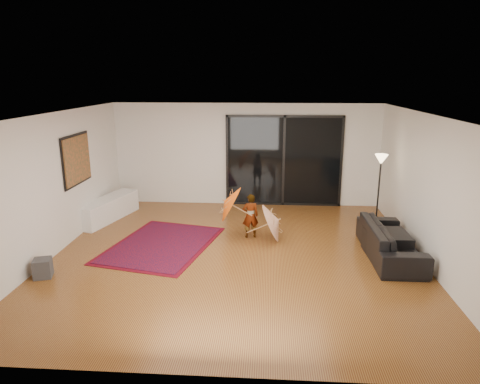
# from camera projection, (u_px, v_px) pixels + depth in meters

# --- Properties ---
(floor) EXTENTS (7.00, 7.00, 0.00)m
(floor) POSITION_uv_depth(u_px,v_px,m) (236.00, 255.00, 8.31)
(floor) COLOR brown
(floor) RESTS_ON ground
(ceiling) EXTENTS (7.00, 7.00, 0.00)m
(ceiling) POSITION_uv_depth(u_px,v_px,m) (236.00, 114.00, 7.60)
(ceiling) COLOR white
(ceiling) RESTS_ON wall_back
(wall_back) EXTENTS (7.00, 0.00, 7.00)m
(wall_back) POSITION_uv_depth(u_px,v_px,m) (246.00, 155.00, 11.33)
(wall_back) COLOR silver
(wall_back) RESTS_ON floor
(wall_front) EXTENTS (7.00, 0.00, 7.00)m
(wall_front) POSITION_uv_depth(u_px,v_px,m) (211.00, 269.00, 4.58)
(wall_front) COLOR silver
(wall_front) RESTS_ON floor
(wall_left) EXTENTS (0.00, 7.00, 7.00)m
(wall_left) POSITION_uv_depth(u_px,v_px,m) (54.00, 185.00, 8.18)
(wall_left) COLOR silver
(wall_left) RESTS_ON floor
(wall_right) EXTENTS (0.00, 7.00, 7.00)m
(wall_right) POSITION_uv_depth(u_px,v_px,m) (429.00, 191.00, 7.73)
(wall_right) COLOR silver
(wall_right) RESTS_ON floor
(sliding_door) EXTENTS (3.06, 0.07, 2.40)m
(sliding_door) POSITION_uv_depth(u_px,v_px,m) (284.00, 161.00, 11.27)
(sliding_door) COLOR black
(sliding_door) RESTS_ON wall_back
(painting) EXTENTS (0.04, 1.28, 1.08)m
(painting) POSITION_uv_depth(u_px,v_px,m) (77.00, 160.00, 9.07)
(painting) COLOR black
(painting) RESTS_ON wall_left
(media_console) EXTENTS (0.97, 1.97, 0.53)m
(media_console) POSITION_uv_depth(u_px,v_px,m) (108.00, 209.00, 10.32)
(media_console) COLOR white
(media_console) RESTS_ON floor
(speaker) EXTENTS (0.36, 0.36, 0.33)m
(speaker) POSITION_uv_depth(u_px,v_px,m) (43.00, 268.00, 7.35)
(speaker) COLOR #424244
(speaker) RESTS_ON floor
(persian_rug) EXTENTS (2.39, 2.95, 0.02)m
(persian_rug) POSITION_uv_depth(u_px,v_px,m) (162.00, 245.00, 8.79)
(persian_rug) COLOR #540714
(persian_rug) RESTS_ON floor
(sofa) EXTENTS (0.86, 2.18, 0.64)m
(sofa) POSITION_uv_depth(u_px,v_px,m) (390.00, 241.00, 8.17)
(sofa) COLOR black
(sofa) RESTS_ON floor
(ottoman) EXTENTS (0.81, 0.81, 0.45)m
(ottoman) POSITION_uv_depth(u_px,v_px,m) (387.00, 244.00, 8.28)
(ottoman) COLOR black
(ottoman) RESTS_ON floor
(floor_lamp) EXTENTS (0.29, 0.29, 1.69)m
(floor_lamp) POSITION_uv_depth(u_px,v_px,m) (380.00, 170.00, 9.55)
(floor_lamp) COLOR black
(floor_lamp) RESTS_ON floor
(child) EXTENTS (0.39, 0.30, 0.96)m
(child) POSITION_uv_depth(u_px,v_px,m) (250.00, 216.00, 9.12)
(child) COLOR #999999
(child) RESTS_ON floor
(parasol_orange) EXTENTS (0.54, 0.83, 0.87)m
(parasol_orange) POSITION_uv_depth(u_px,v_px,m) (224.00, 205.00, 9.04)
(parasol_orange) COLOR #DB520B
(parasol_orange) RESTS_ON child
(parasol_white) EXTENTS (0.52, 0.83, 0.91)m
(parasol_white) POSITION_uv_depth(u_px,v_px,m) (279.00, 218.00, 8.93)
(parasol_white) COLOR white
(parasol_white) RESTS_ON floor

